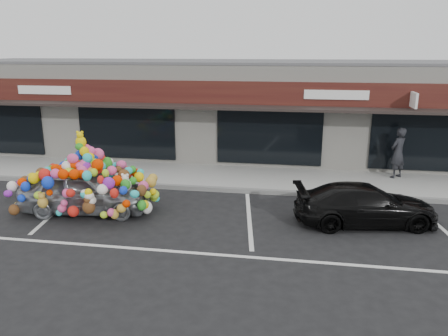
# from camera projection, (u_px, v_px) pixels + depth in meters

# --- Properties ---
(ground) EXTENTS (90.00, 90.00, 0.00)m
(ground) POSITION_uv_depth(u_px,v_px,m) (156.00, 215.00, 13.15)
(ground) COLOR black
(ground) RESTS_ON ground
(shop_building) EXTENTS (24.00, 7.20, 4.31)m
(shop_building) POSITION_uv_depth(u_px,v_px,m) (210.00, 107.00, 20.61)
(shop_building) COLOR silver
(shop_building) RESTS_ON ground
(sidewalk) EXTENTS (26.00, 3.00, 0.15)m
(sidewalk) POSITION_uv_depth(u_px,v_px,m) (188.00, 176.00, 16.94)
(sidewalk) COLOR #969791
(sidewalk) RESTS_ON ground
(kerb) EXTENTS (26.00, 0.18, 0.16)m
(kerb) POSITION_uv_depth(u_px,v_px,m) (178.00, 187.00, 15.51)
(kerb) COLOR slate
(kerb) RESTS_ON ground
(parking_stripe_left) EXTENTS (0.73, 4.37, 0.01)m
(parking_stripe_left) POSITION_uv_depth(u_px,v_px,m) (61.00, 206.00, 13.85)
(parking_stripe_left) COLOR silver
(parking_stripe_left) RESTS_ON ground
(parking_stripe_mid) EXTENTS (0.73, 4.37, 0.01)m
(parking_stripe_mid) POSITION_uv_depth(u_px,v_px,m) (249.00, 218.00, 12.90)
(parking_stripe_mid) COLOR silver
(parking_stripe_mid) RESTS_ON ground
(parking_stripe_right) EXTENTS (0.73, 4.37, 0.01)m
(parking_stripe_right) POSITION_uv_depth(u_px,v_px,m) (444.00, 230.00, 12.04)
(parking_stripe_right) COLOR silver
(parking_stripe_right) RESTS_ON ground
(lane_line) EXTENTS (14.00, 0.12, 0.01)m
(lane_line) POSITION_uv_depth(u_px,v_px,m) (205.00, 254.00, 10.65)
(lane_line) COLOR silver
(lane_line) RESTS_ON ground
(toy_car) EXTENTS (2.85, 4.36, 2.43)m
(toy_car) POSITION_uv_depth(u_px,v_px,m) (85.00, 186.00, 13.18)
(toy_car) COLOR gray
(toy_car) RESTS_ON ground
(black_sedan) EXTENTS (2.26, 4.18, 1.15)m
(black_sedan) POSITION_uv_depth(u_px,v_px,m) (365.00, 205.00, 12.34)
(black_sedan) COLOR black
(black_sedan) RESTS_ON ground
(pedestrian_a) EXTENTS (0.82, 0.80, 1.90)m
(pedestrian_a) POSITION_uv_depth(u_px,v_px,m) (398.00, 153.00, 16.19)
(pedestrian_a) COLOR black
(pedestrian_a) RESTS_ON sidewalk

